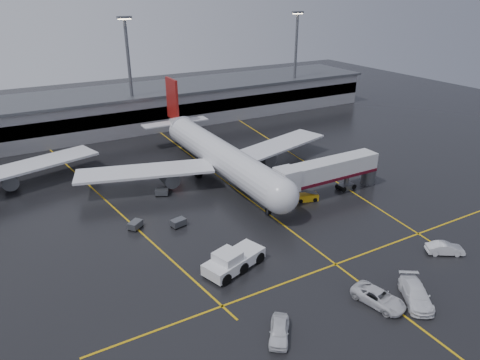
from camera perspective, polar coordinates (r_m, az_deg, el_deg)
ground at (r=70.64m, az=0.61°, el=-2.09°), size 220.00×220.00×0.00m
apron_line_centre at (r=70.64m, az=0.61°, el=-2.08°), size 0.25×90.00×0.02m
apron_line_stop at (r=55.26m, az=12.34°, el=-10.66°), size 60.00×0.25×0.02m
apron_line_left at (r=72.85m, az=-17.24°, el=-2.39°), size 9.99×69.35×0.02m
apron_line_right at (r=87.57m, az=7.54°, el=2.93°), size 7.57×69.64×0.02m
terminal at (r=110.97m, az=-12.07°, el=9.37°), size 122.00×19.00×8.60m
light_mast_mid at (r=101.99m, az=-14.21°, el=13.80°), size 3.00×1.20×25.45m
light_mast_right at (r=121.92m, az=7.26°, el=15.81°), size 3.00×1.20×25.45m
main_airliner at (r=76.89m, az=-3.01°, el=3.47°), size 48.80×45.60×14.10m
jet_bridge at (r=71.02m, az=11.40°, el=1.03°), size 19.90×3.40×6.05m
pushback_tractor at (r=52.63m, az=-0.95°, el=-10.49°), size 8.49×5.51×2.82m
belt_loader at (r=69.76m, az=8.65°, el=-2.22°), size 3.84×2.56×2.25m
service_van_a at (r=49.91m, az=17.59°, el=-14.39°), size 3.86×6.21×1.60m
service_van_b at (r=51.55m, az=21.92°, el=-13.61°), size 5.44×6.53×1.79m
service_van_c at (r=61.25m, az=25.13°, el=-8.07°), size 4.76×3.78×1.52m
service_van_d at (r=44.23m, az=5.14°, el=-18.95°), size 4.23×4.73×1.55m
baggage_cart_a at (r=62.19m, az=-8.02°, el=-5.49°), size 2.23×1.70×1.12m
baggage_cart_b at (r=62.75m, az=-13.46°, el=-5.67°), size 2.37×2.26×1.12m
baggage_cart_c at (r=71.66m, az=-10.15°, el=-1.54°), size 2.37×2.04×1.12m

